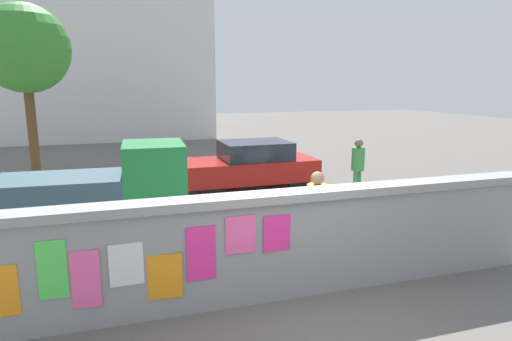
{
  "coord_description": "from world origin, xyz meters",
  "views": [
    {
      "loc": [
        -2.2,
        -5.54,
        3.04
      ],
      "look_at": [
        0.43,
        2.8,
        1.29
      ],
      "focal_mm": 30.87,
      "sensor_mm": 36.0,
      "label": 1
    }
  ],
  "objects_px": {
    "person_bystander": "(317,209)",
    "tree_roadside": "(24,50)",
    "car_parked": "(250,165)",
    "bicycle_near": "(254,227)",
    "person_walking": "(358,163)",
    "auto_rickshaw_truck": "(104,192)",
    "motorcycle": "(363,211)"
  },
  "relations": [
    {
      "from": "auto_rickshaw_truck",
      "to": "person_walking",
      "type": "height_order",
      "value": "auto_rickshaw_truck"
    },
    {
      "from": "bicycle_near",
      "to": "person_walking",
      "type": "relative_size",
      "value": 1.06
    },
    {
      "from": "motorcycle",
      "to": "person_walking",
      "type": "relative_size",
      "value": 1.16
    },
    {
      "from": "tree_roadside",
      "to": "motorcycle",
      "type": "bearing_deg",
      "value": -46.22
    },
    {
      "from": "person_bystander",
      "to": "tree_roadside",
      "type": "bearing_deg",
      "value": 122.65
    },
    {
      "from": "motorcycle",
      "to": "person_bystander",
      "type": "distance_m",
      "value": 2.09
    },
    {
      "from": "auto_rickshaw_truck",
      "to": "car_parked",
      "type": "bearing_deg",
      "value": 35.76
    },
    {
      "from": "person_walking",
      "to": "tree_roadside",
      "type": "bearing_deg",
      "value": 148.38
    },
    {
      "from": "motorcycle",
      "to": "person_bystander",
      "type": "xyz_separation_m",
      "value": [
        -1.62,
        -1.21,
        0.52
      ]
    },
    {
      "from": "car_parked",
      "to": "person_walking",
      "type": "distance_m",
      "value": 3.05
    },
    {
      "from": "person_walking",
      "to": "tree_roadside",
      "type": "relative_size",
      "value": 0.3
    },
    {
      "from": "bicycle_near",
      "to": "person_bystander",
      "type": "distance_m",
      "value": 1.54
    },
    {
      "from": "car_parked",
      "to": "motorcycle",
      "type": "relative_size",
      "value": 2.03
    },
    {
      "from": "car_parked",
      "to": "person_walking",
      "type": "relative_size",
      "value": 2.36
    },
    {
      "from": "person_walking",
      "to": "tree_roadside",
      "type": "distance_m",
      "value": 10.37
    },
    {
      "from": "car_parked",
      "to": "motorcycle",
      "type": "bearing_deg",
      "value": -75.2
    },
    {
      "from": "motorcycle",
      "to": "person_bystander",
      "type": "bearing_deg",
      "value": -143.33
    },
    {
      "from": "person_bystander",
      "to": "tree_roadside",
      "type": "relative_size",
      "value": 0.3
    },
    {
      "from": "car_parked",
      "to": "person_walking",
      "type": "xyz_separation_m",
      "value": [
        2.35,
        -1.93,
        0.26
      ]
    },
    {
      "from": "person_bystander",
      "to": "motorcycle",
      "type": "bearing_deg",
      "value": 36.67
    },
    {
      "from": "car_parked",
      "to": "bicycle_near",
      "type": "xyz_separation_m",
      "value": [
        -1.21,
        -4.26,
        -0.37
      ]
    },
    {
      "from": "auto_rickshaw_truck",
      "to": "bicycle_near",
      "type": "distance_m",
      "value": 3.1
    },
    {
      "from": "auto_rickshaw_truck",
      "to": "person_walking",
      "type": "xyz_separation_m",
      "value": [
        6.24,
        0.88,
        0.09
      ]
    },
    {
      "from": "person_bystander",
      "to": "tree_roadside",
      "type": "xyz_separation_m",
      "value": [
        -5.6,
        8.74,
        3.03
      ]
    },
    {
      "from": "auto_rickshaw_truck",
      "to": "car_parked",
      "type": "relative_size",
      "value": 0.96
    },
    {
      "from": "auto_rickshaw_truck",
      "to": "car_parked",
      "type": "xyz_separation_m",
      "value": [
        3.89,
        2.8,
        -0.17
      ]
    },
    {
      "from": "bicycle_near",
      "to": "person_bystander",
      "type": "height_order",
      "value": "person_bystander"
    },
    {
      "from": "auto_rickshaw_truck",
      "to": "bicycle_near",
      "type": "height_order",
      "value": "auto_rickshaw_truck"
    },
    {
      "from": "motorcycle",
      "to": "tree_roadside",
      "type": "height_order",
      "value": "tree_roadside"
    },
    {
      "from": "car_parked",
      "to": "person_walking",
      "type": "bearing_deg",
      "value": -39.33
    },
    {
      "from": "auto_rickshaw_truck",
      "to": "person_walking",
      "type": "bearing_deg",
      "value": 8.01
    },
    {
      "from": "car_parked",
      "to": "tree_roadside",
      "type": "xyz_separation_m",
      "value": [
        -6.1,
        3.27,
        3.29
      ]
    }
  ]
}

